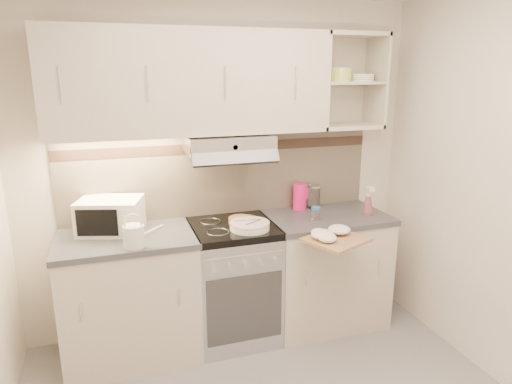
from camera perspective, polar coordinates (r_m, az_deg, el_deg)
room_shell at (r=2.45m, az=1.47°, el=6.68°), size 3.04×2.84×2.52m
base_cabinet_left at (r=3.39m, az=-15.43°, el=-12.78°), size 0.90×0.60×0.86m
worktop_left at (r=3.21m, az=-15.98°, el=-5.65°), size 0.92×0.62×0.04m
base_cabinet_right at (r=3.74m, az=8.51°, el=-9.72°), size 0.90×0.60×0.86m
worktop_right at (r=3.57m, az=8.78°, el=-3.14°), size 0.92×0.62×0.04m
electric_range at (r=3.48m, az=-2.82°, el=-11.11°), size 0.60×0.60×0.90m
microwave at (r=3.28m, az=-17.71°, el=-2.84°), size 0.48×0.41×0.23m
watering_can at (r=2.97m, az=-14.87°, el=-5.22°), size 0.26×0.13×0.22m
plate_stack at (r=3.21m, az=-0.79°, el=-4.21°), size 0.28×0.28×0.06m
bread_loaf at (r=3.33m, az=-1.92°, el=-3.57°), size 0.18×0.18×0.04m
pink_pitcher at (r=3.65m, az=5.50°, el=-0.58°), size 0.11×0.11×0.21m
glass_jar at (r=3.70m, az=7.26°, el=-0.57°), size 0.10×0.10×0.19m
spice_jar at (r=3.43m, az=7.48°, el=-2.61°), size 0.07×0.07×0.10m
spray_bottle at (r=3.61m, az=13.83°, el=-1.35°), size 0.09×0.09×0.24m
cutting_board at (r=3.15m, az=10.00°, el=-5.90°), size 0.48×0.46×0.02m
dish_towel at (r=3.14m, az=9.58°, el=-4.98°), size 0.33×0.29×0.08m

